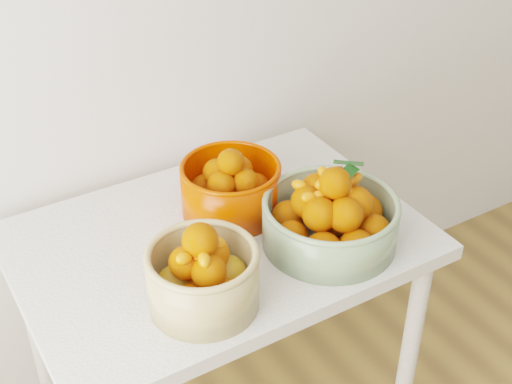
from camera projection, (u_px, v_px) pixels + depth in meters
table at (219, 265)px, 1.85m from camera, size 1.00×0.70×0.75m
bowl_cream at (203, 276)px, 1.54m from camera, size 0.26×0.26×0.21m
bowl_green at (331, 218)px, 1.73m from camera, size 0.43×0.43×0.22m
bowl_orange at (231, 187)px, 1.84m from camera, size 0.32×0.32×0.19m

